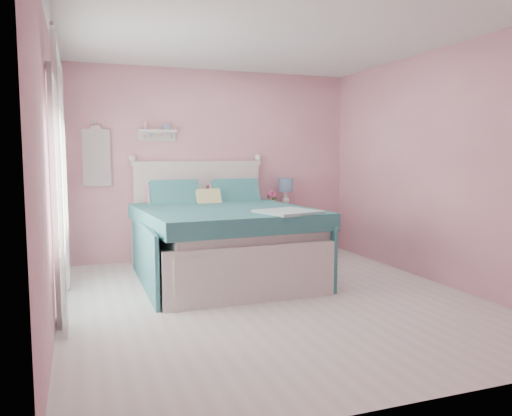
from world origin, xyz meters
TOP-DOWN VIEW (x-y plane):
  - floor at (0.00, 0.00)m, footprint 4.50×4.50m
  - room_shell at (0.00, 0.00)m, footprint 4.50×4.50m
  - bed at (-0.23, 1.08)m, footprint 1.96×2.39m
  - nightstand at (0.94, 2.00)m, footprint 0.47×0.46m
  - table_lamp at (1.05, 2.09)m, footprint 0.21×0.21m
  - vase at (0.82, 2.05)m, footprint 0.18×0.18m
  - teacup at (0.91, 1.84)m, footprint 0.12×0.12m
  - roses at (0.82, 2.05)m, footprint 0.14×0.11m
  - wall_shelf at (-0.78, 2.19)m, footprint 0.50×0.15m
  - hanging_dress at (-1.55, 2.18)m, footprint 0.34×0.03m
  - french_door at (-1.97, 0.40)m, footprint 0.04×1.32m
  - curtain_near at (-1.92, -0.34)m, footprint 0.04×0.40m
  - curtain_far at (-1.92, 1.14)m, footprint 0.04×0.40m

SIDE VIEW (x-z plane):
  - floor at x=0.00m, z-range 0.00..0.00m
  - nightstand at x=0.94m, z-range 0.00..0.68m
  - bed at x=-0.23m, z-range -0.24..1.11m
  - teacup at x=0.91m, z-range 0.68..0.75m
  - vase at x=0.82m, z-range 0.68..0.84m
  - roses at x=0.82m, z-range 0.81..0.93m
  - table_lamp at x=1.05m, z-range 0.76..1.19m
  - french_door at x=-1.97m, z-range -0.01..2.15m
  - curtain_near at x=-1.92m, z-range 0.02..2.34m
  - curtain_far at x=-1.92m, z-range 0.02..2.34m
  - hanging_dress at x=-1.55m, z-range 1.04..1.76m
  - room_shell at x=0.00m, z-range -0.67..3.83m
  - wall_shelf at x=-0.78m, z-range 1.61..1.86m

